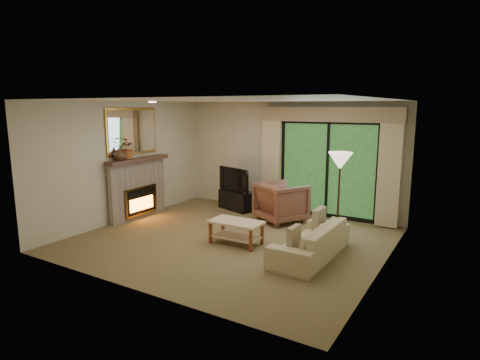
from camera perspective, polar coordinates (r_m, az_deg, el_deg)
The scene contains 22 objects.
floor at distance 7.72m, azimuth -1.17°, elevation -8.41°, with size 5.50×5.50×0.00m, color brown.
ceiling at distance 7.31m, azimuth -1.24°, elevation 11.28°, with size 5.50×5.50×0.00m, color silver.
wall_back at distance 9.58m, azimuth 6.83°, elevation 3.21°, with size 5.00×5.00×0.00m, color beige.
wall_front at distance 5.49m, azimuth -15.31°, elevation -2.47°, with size 5.00×5.00×0.00m, color beige.
wall_left at distance 9.16m, azimuth -15.91°, elevation 2.55°, with size 5.00×5.00×0.00m, color beige.
wall_right at distance 6.39m, azimuth 20.12°, elevation -0.96°, with size 5.00×5.00×0.00m, color beige.
fireplace at distance 9.31m, azimuth -14.32°, elevation -1.09°, with size 0.24×1.70×1.37m, color gray, non-canonical shape.
mirror at distance 9.21m, azimuth -15.05°, elevation 6.70°, with size 0.07×1.45×1.02m, color #C38733, non-canonical shape.
sliding_door at distance 9.20m, azimuth 12.36°, elevation 1.49°, with size 2.26×0.10×2.16m, color black, non-canonical shape.
curtain_left at distance 9.60m, azimuth 4.52°, elevation 2.67°, with size 0.45×0.18×2.35m, color #CAB68D.
curtain_right at distance 8.75m, azimuth 20.53°, elevation 1.27°, with size 0.45×0.18×2.35m, color #CAB68D.
cornice at distance 9.01m, azimuth 12.47°, elevation 9.10°, with size 3.20×0.24×0.32m, color #9D8361.
media_console at distance 9.80m, azimuth -0.45°, elevation -2.90°, with size 0.93×0.42×0.46m, color black.
tv at distance 9.69m, azimuth -0.46°, elevation 0.11°, with size 1.01×0.13×0.58m, color black.
armchair at distance 8.82m, azimuth 5.90°, elevation -3.13°, with size 0.92×0.95×0.86m, color brown.
sofa at distance 6.89m, azimuth 10.01°, elevation -8.46°, with size 1.92×0.75×0.56m, color tan.
pillow_near at distance 6.36m, azimuth 7.69°, elevation -8.11°, with size 0.10×0.36×0.36m, color brown.
pillow_far at distance 7.34m, azimuth 11.17°, elevation -5.58°, with size 0.11×0.43×0.43m, color brown.
coffee_table at distance 7.40m, azimuth -0.54°, elevation -7.46°, with size 0.96×0.53×0.43m, color beige, non-canonical shape.
floor_lamp at distance 7.72m, azimuth 13.84°, elevation -2.29°, with size 0.45×0.45×1.66m, color beige, non-canonical shape.
vase at distance 8.83m, azimuth -16.74°, elevation 3.56°, with size 0.25×0.25×0.26m, color #4A3022.
branches at distance 8.98m, azimuth -15.70°, elevation 4.37°, with size 0.42×0.36×0.47m, color #9E592A.
Camera 1 is at (3.91, -6.17, 2.49)m, focal length 30.00 mm.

